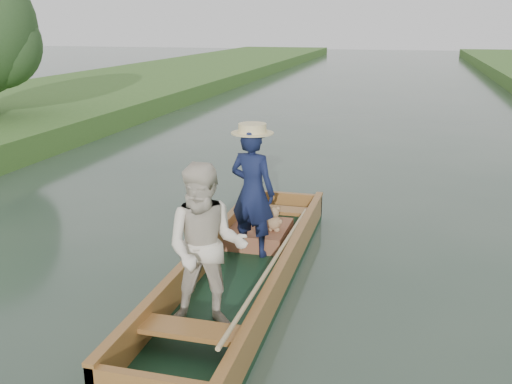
# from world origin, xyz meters

# --- Properties ---
(ground) EXTENTS (120.00, 120.00, 0.00)m
(ground) POSITION_xyz_m (0.00, 0.00, 0.00)
(ground) COLOR #283D30
(ground) RESTS_ON ground
(trees_far) EXTENTS (21.16, 5.84, 4.52)m
(trees_far) POSITION_xyz_m (0.50, 5.07, 2.52)
(trees_far) COLOR #47331E
(trees_far) RESTS_ON ground
(punt) EXTENTS (1.13, 5.00, 1.74)m
(punt) POSITION_xyz_m (-0.03, -0.18, 0.58)
(punt) COLOR black
(punt) RESTS_ON ground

